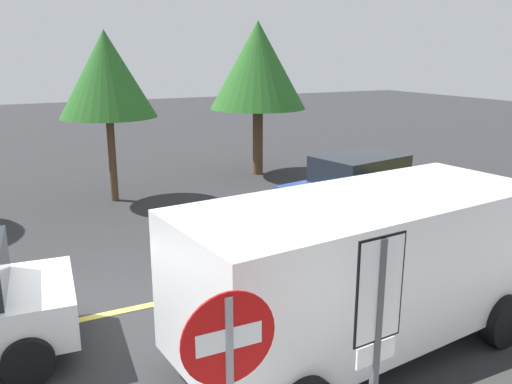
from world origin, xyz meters
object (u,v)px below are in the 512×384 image
tree_left_verge (106,75)px  tree_centre_verge (258,66)px  white_van (364,264)px  speed_limit_sign (378,317)px  car_blue_approaching (363,186)px  stop_sign (229,381)px

tree_left_verge → tree_centre_verge: 5.27m
white_van → tree_left_verge: size_ratio=1.16×
tree_left_verge → tree_centre_verge: bearing=13.3°
tree_left_verge → speed_limit_sign: bearing=-90.1°
car_blue_approaching → stop_sign: bearing=-134.0°
speed_limit_sign → white_van: (1.43, 1.97, -0.50)m
speed_limit_sign → tree_left_verge: bearing=89.9°
car_blue_approaching → white_van: bearing=-127.9°
speed_limit_sign → tree_left_verge: 11.41m
stop_sign → car_blue_approaching: stop_sign is taller
car_blue_approaching → tree_left_verge: 7.34m
tree_left_verge → stop_sign: bearing=-97.3°
white_van → tree_centre_verge: tree_centre_verge is taller
speed_limit_sign → tree_centre_verge: 13.64m
white_van → car_blue_approaching: white_van is taller
speed_limit_sign → tree_left_verge: (0.01, 11.28, 1.71)m
stop_sign → white_van: stop_sign is taller
tree_centre_verge → stop_sign: bearing=-117.7°
tree_left_verge → tree_centre_verge: (5.13, 1.21, 0.15)m
stop_sign → car_blue_approaching: size_ratio=0.50×
speed_limit_sign → car_blue_approaching: 8.78m
white_van → tree_left_verge: 9.67m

